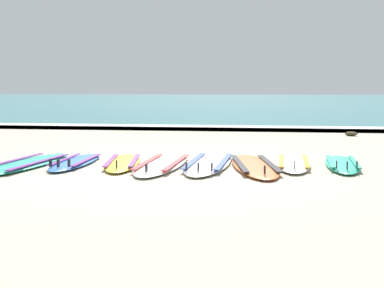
{
  "coord_description": "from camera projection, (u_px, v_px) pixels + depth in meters",
  "views": [
    {
      "loc": [
        1.52,
        -7.51,
        1.2
      ],
      "look_at": [
        0.33,
        1.21,
        0.25
      ],
      "focal_mm": 49.67,
      "sensor_mm": 36.0,
      "label": 1
    }
  ],
  "objects": [
    {
      "name": "surfboard_5",
      "position": [
        254.0,
        166.0,
        7.88
      ],
      "size": [
        1.0,
        2.53,
        0.18
      ],
      "color": "orange",
      "rests_on": "ground"
    },
    {
      "name": "surfboard_1",
      "position": [
        76.0,
        162.0,
        8.26
      ],
      "size": [
        0.55,
        2.0,
        0.18
      ],
      "color": "#3875CC",
      "rests_on": "ground"
    },
    {
      "name": "seaweed_clump_near_shoreline",
      "position": [
        351.0,
        134.0,
        13.01
      ],
      "size": [
        0.31,
        0.25,
        0.11
      ],
      "primitive_type": "ellipsoid",
      "color": "#4C4228",
      "rests_on": "ground"
    },
    {
      "name": "surfboard_3",
      "position": [
        162.0,
        164.0,
        8.02
      ],
      "size": [
        0.68,
        2.45,
        0.18
      ],
      "color": "white",
      "rests_on": "ground"
    },
    {
      "name": "surfboard_2",
      "position": [
        123.0,
        163.0,
        8.19
      ],
      "size": [
        0.82,
        2.07,
        0.18
      ],
      "color": "yellow",
      "rests_on": "ground"
    },
    {
      "name": "surfboard_4",
      "position": [
        209.0,
        163.0,
        8.11
      ],
      "size": [
        0.73,
        2.56,
        0.18
      ],
      "color": "silver",
      "rests_on": "ground"
    },
    {
      "name": "ground_plane",
      "position": [
        159.0,
        170.0,
        7.73
      ],
      "size": [
        80.0,
        80.0,
        0.0
      ],
      "primitive_type": "plane",
      "color": "#B7AD93"
    },
    {
      "name": "sea",
      "position": [
        246.0,
        101.0,
        43.94
      ],
      "size": [
        80.0,
        60.0,
        0.1
      ],
      "primitive_type": "cube",
      "color": "teal",
      "rests_on": "ground"
    },
    {
      "name": "surfboard_6",
      "position": [
        294.0,
        163.0,
        8.14
      ],
      "size": [
        0.58,
        2.06,
        0.18
      ],
      "color": "white",
      "rests_on": "ground"
    },
    {
      "name": "surfboard_7",
      "position": [
        342.0,
        164.0,
        8.04
      ],
      "size": [
        0.6,
        1.99,
        0.18
      ],
      "color": "#2DB793",
      "rests_on": "ground"
    },
    {
      "name": "wave_foam_strip",
      "position": [
        209.0,
        128.0,
        14.78
      ],
      "size": [
        80.0,
        0.78,
        0.11
      ],
      "primitive_type": "cube",
      "color": "white",
      "rests_on": "ground"
    },
    {
      "name": "surfboard_0",
      "position": [
        26.0,
        164.0,
        8.07
      ],
      "size": [
        0.86,
        2.6,
        0.18
      ],
      "color": "#2DB793",
      "rests_on": "ground"
    }
  ]
}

